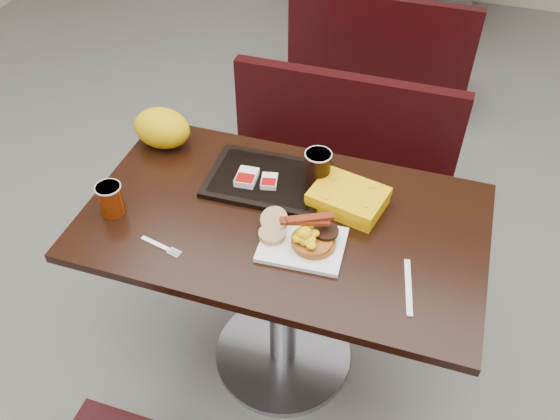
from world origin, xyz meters
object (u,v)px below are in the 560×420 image
(tray, at_px, (267,180))
(clamshell, at_px, (348,198))
(platter, at_px, (302,245))
(fork, at_px, (155,244))
(knife, at_px, (408,287))
(coffee_cup_far, at_px, (318,167))
(paper_bag, at_px, (162,128))
(bench_near_n, at_px, (332,174))
(table_near, at_px, (283,295))
(hashbrown_sleeve_left, at_px, (247,177))
(coffee_cup_near, at_px, (111,199))
(pancake_stack, at_px, (314,241))
(hashbrown_sleeve_right, at_px, (269,181))
(bench_far_s, at_px, (383,45))

(tray, height_order, clamshell, clamshell)
(platter, bearing_deg, fork, -166.73)
(knife, height_order, tray, tray)
(coffee_cup_far, height_order, paper_bag, paper_bag)
(bench_near_n, bearing_deg, clamshell, -73.91)
(table_near, height_order, paper_bag, paper_bag)
(table_near, height_order, hashbrown_sleeve_left, hashbrown_sleeve_left)
(knife, xyz_separation_m, paper_bag, (-0.90, 0.37, 0.07))
(tray, relative_size, clamshell, 1.73)
(fork, distance_m, hashbrown_sleeve_left, 0.36)
(table_near, distance_m, paper_bag, 0.71)
(table_near, height_order, coffee_cup_near, coffee_cup_near)
(fork, bearing_deg, table_near, 46.58)
(knife, distance_m, hashbrown_sleeve_left, 0.62)
(coffee_cup_far, relative_size, paper_bag, 0.55)
(pancake_stack, relative_size, knife, 0.64)
(platter, xyz_separation_m, coffee_cup_near, (-0.59, -0.04, 0.04))
(coffee_cup_near, height_order, tray, coffee_cup_near)
(bench_near_n, xyz_separation_m, tray, (-0.10, -0.56, 0.40))
(platter, xyz_separation_m, tray, (-0.19, 0.24, 0.00))
(platter, height_order, pancake_stack, pancake_stack)
(paper_bag, bearing_deg, coffee_cup_near, -89.76)
(fork, bearing_deg, coffee_cup_far, 58.91)
(pancake_stack, relative_size, hashbrown_sleeve_right, 1.83)
(platter, bearing_deg, pancake_stack, 4.13)
(knife, relative_size, hashbrown_sleeve_right, 2.86)
(fork, xyz_separation_m, hashbrown_sleeve_right, (0.23, 0.33, 0.02))
(pancake_stack, distance_m, hashbrown_sleeve_right, 0.29)
(coffee_cup_far, bearing_deg, bench_near_n, 95.94)
(coffee_cup_near, xyz_separation_m, knife, (0.90, -0.02, -0.05))
(platter, distance_m, knife, 0.32)
(fork, height_order, tray, tray)
(coffee_cup_near, bearing_deg, tray, 34.25)
(table_near, bearing_deg, fork, -146.12)
(bench_near_n, height_order, pancake_stack, pancake_stack)
(hashbrown_sleeve_left, bearing_deg, fork, -120.23)
(bench_far_s, bearing_deg, coffee_cup_near, -103.84)
(table_near, distance_m, clamshell, 0.45)
(bench_far_s, height_order, fork, fork)
(bench_near_n, height_order, knife, knife)
(fork, xyz_separation_m, tray, (0.22, 0.36, 0.01))
(table_near, distance_m, knife, 0.57)
(platter, relative_size, tray, 0.64)
(bench_far_s, xyz_separation_m, coffee_cup_far, (0.05, -1.72, 0.46))
(table_near, bearing_deg, bench_far_s, 90.00)
(platter, height_order, clamshell, clamshell)
(bench_far_s, height_order, platter, platter)
(table_near, relative_size, paper_bag, 6.11)
(hashbrown_sleeve_right, bearing_deg, fork, -137.29)
(paper_bag, bearing_deg, bench_near_n, 43.62)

